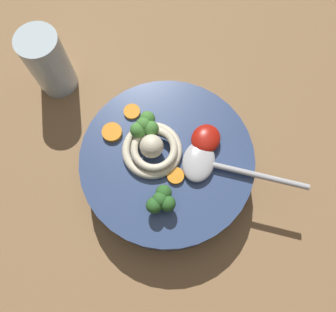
{
  "coord_description": "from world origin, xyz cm",
  "views": [
    {
      "loc": [
        -12.85,
        -7.12,
        53.3
      ],
      "look_at": [
        0.33,
        -0.84,
        8.88
      ],
      "focal_mm": 35.92,
      "sensor_mm": 36.0,
      "label": 1
    }
  ],
  "objects": [
    {
      "name": "soup_spoon",
      "position": [
        1.47,
        -6.41,
        9.68
      ],
      "size": [
        6.79,
        17.53,
        1.6
      ],
      "rotation": [
        0.0,
        0.0,
        4.91
      ],
      "color": "#B7B7BC",
      "rests_on": "soup_bowl"
    },
    {
      "name": "drinking_glass",
      "position": [
        6.29,
        22.61,
        8.27
      ],
      "size": [
        6.34,
        6.34,
        11.31
      ],
      "primitive_type": "cylinder",
      "color": "silver",
      "rests_on": "table_slab"
    },
    {
      "name": "carrot_slice_left",
      "position": [
        -1.87,
        -3.02,
        9.17
      ],
      "size": [
        2.33,
        2.33,
        0.58
      ],
      "primitive_type": "cylinder",
      "color": "orange",
      "rests_on": "soup_bowl"
    },
    {
      "name": "soup_bowl",
      "position": [
        0.33,
        -0.84,
        5.85
      ],
      "size": [
        24.57,
        24.57,
        6.27
      ],
      "color": "#334775",
      "rests_on": "table_slab"
    },
    {
      "name": "table_slab",
      "position": [
        0.0,
        0.0,
        1.31
      ],
      "size": [
        112.56,
        112.56,
        2.61
      ],
      "primitive_type": "cube",
      "color": "#936D47",
      "rests_on": "ground"
    },
    {
      "name": "noodle_pile",
      "position": [
        -0.3,
        1.36,
        10.03
      ],
      "size": [
        9.21,
        9.03,
        3.7
      ],
      "color": "beige",
      "rests_on": "soup_bowl"
    },
    {
      "name": "broccoli_floret_far",
      "position": [
        -6.02,
        -2.92,
        10.92
      ],
      "size": [
        4.11,
        3.54,
        3.25
      ],
      "color": "#7A9E60",
      "rests_on": "soup_bowl"
    },
    {
      "name": "carrot_slice_beside_noodles",
      "position": [
        4.12,
        6.77,
        9.11
      ],
      "size": [
        2.38,
        2.38,
        0.45
      ],
      "primitive_type": "cylinder",
      "color": "orange",
      "rests_on": "soup_bowl"
    },
    {
      "name": "carrot_slice_right",
      "position": [
        0.18,
        7.79,
        9.23
      ],
      "size": [
        2.83,
        2.83,
        0.7
      ],
      "primitive_type": "cylinder",
      "color": "orange",
      "rests_on": "soup_bowl"
    },
    {
      "name": "broccoli_floret_center",
      "position": [
        2.28,
        3.59,
        10.98
      ],
      "size": [
        4.24,
        3.65,
        3.35
      ],
      "color": "#7A9E60",
      "rests_on": "soup_bowl"
    },
    {
      "name": "chili_sauce_dollop",
      "position": [
        4.53,
        -4.64,
        9.88
      ],
      "size": [
        4.45,
        4.0,
        2.0
      ],
      "primitive_type": "ellipsoid",
      "color": "#B2190F",
      "rests_on": "soup_bowl"
    }
  ]
}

